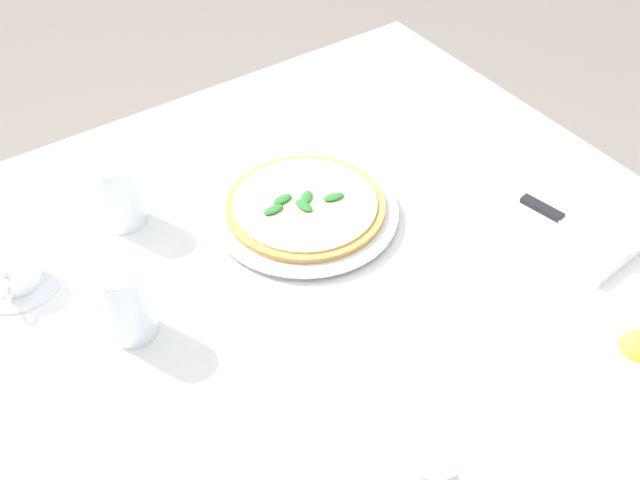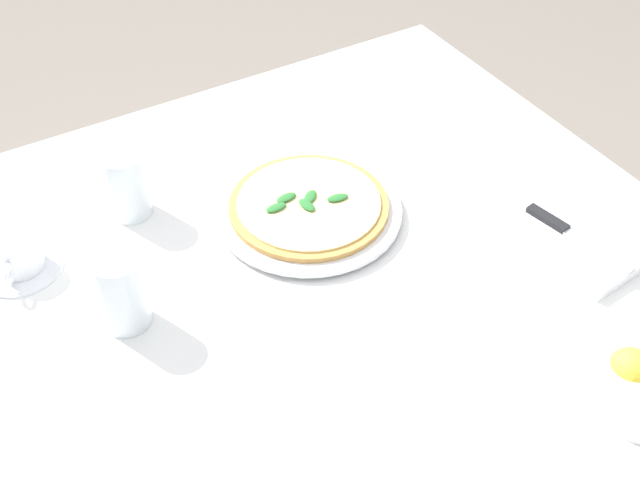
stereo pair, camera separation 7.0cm
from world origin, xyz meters
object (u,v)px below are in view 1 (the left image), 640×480
Objects in this scene: pizza at (305,205)px; napkin_folded at (565,228)px; dinner_knife at (568,223)px; water_glass_right_edge at (128,305)px; coffee_cup_back_corner at (14,271)px; water_glass_center_back at (121,197)px; pizza_plate at (305,212)px.

pizza is 1.13× the size of napkin_folded.
dinner_knife is (0.28, 0.32, -0.00)m from pizza.
pizza is 0.35m from water_glass_right_edge.
coffee_cup_back_corner is 0.87m from napkin_folded.
water_glass_right_edge is at bearing 29.21° from coffee_cup_back_corner.
water_glass_center_back is (-0.23, 0.09, -0.00)m from water_glass_right_edge.
coffee_cup_back_corner is 0.67× the size of dinner_knife.
water_glass_right_edge is 0.53× the size of napkin_folded.
dinner_knife is at bearing 4.50° from napkin_folded.
pizza_plate is at bearing 75.01° from coffee_cup_back_corner.
dinner_knife is (0.21, 0.67, -0.03)m from water_glass_right_edge.
water_glass_center_back is 0.50× the size of napkin_folded.
pizza is (-0.00, -0.00, 0.01)m from pizza_plate.
water_glass_right_edge is 0.25m from water_glass_center_back.
coffee_cup_back_corner is 0.87m from dinner_knife.
pizza is 2.25× the size of water_glass_center_back.
pizza_plate is at bearing -141.03° from dinner_knife.
dinner_knife reaches higher than pizza_plate.
napkin_folded is at bearing 63.00° from coffee_cup_back_corner.
pizza_plate is 0.42m from napkin_folded.
water_glass_center_back is 0.60× the size of dinner_knife.
dinner_knife is (0.00, 0.00, 0.01)m from napkin_folded.
napkin_folded is (0.27, 0.32, -0.01)m from pizza.
napkin_folded is at bearing 49.84° from pizza_plate.
water_glass_right_edge is 0.70m from napkin_folded.
napkin_folded is (0.27, 0.32, -0.00)m from pizza_plate.
pizza is 0.43m from dinner_knife.
water_glass_center_back reaches higher than dinner_knife.
dinner_knife is at bearing 62.85° from coffee_cup_back_corner.
pizza_plate is 2.63× the size of water_glass_center_back.
dinner_knife reaches higher than napkin_folded.
napkin_folded is at bearing 52.89° from water_glass_center_back.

